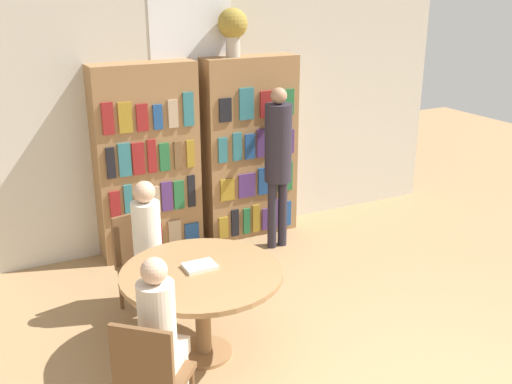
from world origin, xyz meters
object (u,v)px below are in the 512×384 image
Objects in this scene: seated_reader_right at (161,332)px; librarian_standing at (278,153)px; flower_vase at (233,27)px; chair_left_side at (141,258)px; reading_table at (202,285)px; bookshelf_left at (147,162)px; chair_near_camera at (151,374)px; bookshelf_right at (250,148)px; seated_reader_left at (150,243)px.

librarian_standing is (2.02, 2.12, 0.40)m from seated_reader_right.
flower_vase reaches higher than chair_left_side.
flower_vase is 2.95m from reading_table.
chair_left_side is (-1.44, -1.12, -1.86)m from flower_vase.
flower_vase reaches higher than bookshelf_left.
bookshelf_right is at bearing 94.90° from chair_near_camera.
chair_near_camera is 0.72× the size of seated_reader_right.
flower_vase reaches higher than chair_near_camera.
reading_table is at bearing -124.98° from bookshelf_right.
seated_reader_left is 1.01× the size of seated_reader_right.
seated_reader_left is (0.47, 1.46, 0.21)m from chair_near_camera.
bookshelf_left reaches higher than seated_reader_left.
chair_left_side is at bearing -142.15° from flower_vase.
librarian_standing is at bearing 45.62° from reading_table.
chair_near_camera and chair_left_side have the same top height.
chair_left_side is at bearing 102.24° from reading_table.
chair_near_camera is (-0.64, -0.71, -0.13)m from reading_table.
bookshelf_left is 1.31m from chair_left_side.
flower_vase is at bearing 118.56° from librarian_standing.
bookshelf_right is 2.53m from reading_table.
seated_reader_left is at bearing -107.25° from bookshelf_left.
flower_vase is at bearing 178.62° from bookshelf_right.
chair_near_camera is at bearing 59.91° from seated_reader_left.
seated_reader_left is (0.04, -0.18, 0.21)m from chair_left_side.
flower_vase is 3.57m from seated_reader_right.
chair_near_camera is 0.71× the size of seated_reader_left.
librarian_standing is (1.67, 0.79, 0.39)m from seated_reader_left.
reading_table is (-0.24, -2.04, -0.40)m from bookshelf_left.
chair_left_side is (-0.44, -1.11, -0.53)m from bookshelf_left.
bookshelf_right reaches higher than reading_table.
bookshelf_right reaches higher than seated_reader_left.
bookshelf_right is 3.28m from seated_reader_right.
reading_table is 0.77m from seated_reader_left.
bookshelf_right is 0.51m from librarian_standing.
seated_reader_left is 0.70× the size of librarian_standing.
bookshelf_right is 1.34m from flower_vase.
chair_near_camera is 3.17m from librarian_standing.
bookshelf_left reaches higher than librarian_standing.
seated_reader_left is (-0.40, -1.29, -0.32)m from bookshelf_left.
chair_near_camera is at bearing -107.56° from bookshelf_left.
chair_near_camera is at bearing -131.76° from reading_table.
seated_reader_left is (-1.40, -1.30, -1.65)m from flower_vase.
bookshelf_left is 1.68× the size of seated_reader_right.
chair_left_side is at bearing -111.56° from bookshelf_left.
chair_left_side is (-0.20, 0.93, -0.13)m from reading_table.
bookshelf_right is 2.33× the size of chair_left_side.
bookshelf_right is 1.15× the size of librarian_standing.
bookshelf_left is at bearing 115.78° from seated_reader_right.
reading_table is 2.21m from librarian_standing.
seated_reader_left is at bearing -154.74° from librarian_standing.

